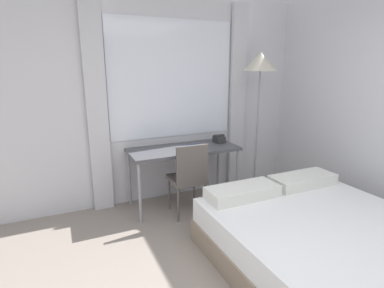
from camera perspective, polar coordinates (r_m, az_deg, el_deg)
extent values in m
cube|color=silver|center=(3.94, -8.19, 8.35)|extent=(5.30, 0.05, 2.70)
cube|color=white|center=(3.99, -3.70, 12.14)|extent=(1.68, 0.01, 1.50)
cube|color=silver|center=(3.74, -17.70, 6.73)|extent=(0.24, 0.06, 2.60)
cube|color=silver|center=(4.42, 8.67, 8.32)|extent=(0.24, 0.06, 2.60)
cube|color=silver|center=(4.09, 29.08, 6.93)|extent=(0.05, 3.62, 2.70)
cube|color=#4C4C51|center=(3.80, -1.62, -1.03)|extent=(1.38, 0.59, 0.04)
cylinder|color=gray|center=(3.50, -9.91, -9.25)|extent=(0.04, 0.04, 0.72)
cylinder|color=gray|center=(4.00, 8.57, -6.17)|extent=(0.04, 0.04, 0.72)
cylinder|color=gray|center=(3.97, -11.82, -6.48)|extent=(0.04, 0.04, 0.72)
cylinder|color=gray|center=(4.41, 4.96, -4.08)|extent=(0.04, 0.04, 0.72)
cube|color=#59514C|center=(3.65, -1.04, -6.67)|extent=(0.41, 0.41, 0.05)
cube|color=#59514C|center=(3.41, 0.05, -3.84)|extent=(0.38, 0.05, 0.44)
cylinder|color=#59514C|center=(3.54, -2.61, -11.51)|extent=(0.03, 0.03, 0.42)
cylinder|color=#59514C|center=(3.65, 2.49, -10.62)|extent=(0.03, 0.03, 0.42)
cylinder|color=#59514C|center=(3.83, -4.37, -9.44)|extent=(0.03, 0.03, 0.42)
cylinder|color=#59514C|center=(3.94, 0.39, -8.70)|extent=(0.03, 0.03, 0.42)
cube|color=gray|center=(3.08, 24.50, -19.29)|extent=(1.79, 1.94, 0.22)
cube|color=white|center=(2.96, 24.97, -15.56)|extent=(1.76, 1.90, 0.23)
cube|color=silver|center=(3.14, 9.60, -8.98)|extent=(0.75, 0.32, 0.12)
cube|color=silver|center=(3.63, 20.30, -6.45)|extent=(0.75, 0.32, 0.12)
cylinder|color=#4C4C51|center=(4.47, 11.64, -8.84)|extent=(0.25, 0.25, 0.03)
cylinder|color=gray|center=(4.21, 12.22, 1.93)|extent=(0.02, 0.02, 1.68)
cone|color=beige|center=(4.12, 12.94, 15.05)|extent=(0.44, 0.44, 0.23)
cube|color=#2D2D2D|center=(4.07, 5.17, 0.89)|extent=(0.12, 0.16, 0.09)
cube|color=#2D2D2D|center=(4.06, 5.19, 1.66)|extent=(0.14, 0.05, 0.02)
cube|color=navy|center=(3.79, -0.02, -0.55)|extent=(0.29, 0.19, 0.02)
cube|color=white|center=(3.79, -0.02, -0.48)|extent=(0.27, 0.18, 0.01)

